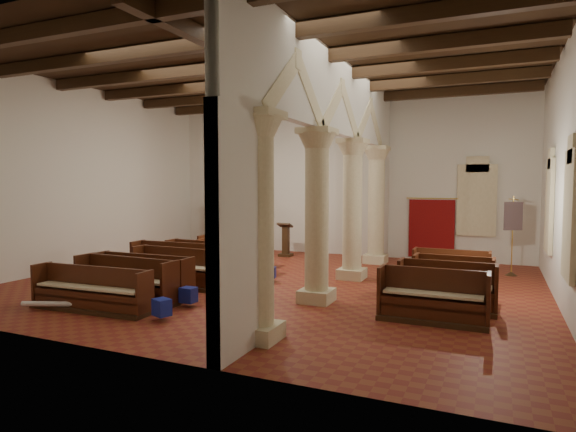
# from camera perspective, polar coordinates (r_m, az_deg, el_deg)

# --- Properties ---
(floor) EXTENTS (14.00, 14.00, 0.00)m
(floor) POSITION_cam_1_polar(r_m,az_deg,el_deg) (13.59, -1.61, -7.98)
(floor) COLOR maroon
(floor) RESTS_ON ground
(ceiling) EXTENTS (14.00, 14.00, 0.00)m
(ceiling) POSITION_cam_1_polar(r_m,az_deg,el_deg) (13.67, -1.66, 17.44)
(ceiling) COLOR #332211
(ceiling) RESTS_ON wall_back
(wall_back) EXTENTS (14.00, 0.02, 6.00)m
(wall_back) POSITION_cam_1_polar(r_m,az_deg,el_deg) (18.90, 6.15, 4.52)
(wall_back) COLOR silver
(wall_back) RESTS_ON floor
(wall_front) EXTENTS (14.00, 0.02, 6.00)m
(wall_front) POSITION_cam_1_polar(r_m,az_deg,el_deg) (8.27, -19.68, 5.00)
(wall_front) COLOR silver
(wall_front) RESTS_ON floor
(wall_left) EXTENTS (0.02, 12.00, 6.00)m
(wall_left) POSITION_cam_1_polar(r_m,az_deg,el_deg) (17.47, -22.96, 4.27)
(wall_left) COLOR silver
(wall_left) RESTS_ON floor
(wall_right) EXTENTS (0.02, 12.00, 6.00)m
(wall_right) POSITION_cam_1_polar(r_m,az_deg,el_deg) (12.11, 30.01, 4.31)
(wall_right) COLOR silver
(wall_right) RESTS_ON floor
(ceiling_beams) EXTENTS (13.80, 11.80, 0.30)m
(ceiling_beams) POSITION_cam_1_polar(r_m,az_deg,el_deg) (13.63, -1.66, 16.70)
(ceiling_beams) COLOR #352311
(ceiling_beams) RESTS_ON wall_back
(arcade) EXTENTS (0.90, 11.90, 6.00)m
(arcade) POSITION_cam_1_polar(r_m,az_deg,el_deg) (12.66, 5.82, 7.34)
(arcade) COLOR beige
(arcade) RESTS_ON floor
(window_right_a) EXTENTS (0.03, 1.00, 2.20)m
(window_right_a) POSITION_cam_1_polar(r_m,az_deg,el_deg) (10.63, 30.65, 0.09)
(window_right_a) COLOR #2C654F
(window_right_a) RESTS_ON wall_right
(window_right_b) EXTENTS (0.03, 1.00, 2.20)m
(window_right_b) POSITION_cam_1_polar(r_m,az_deg,el_deg) (14.61, 28.73, 1.07)
(window_right_b) COLOR #2C654F
(window_right_b) RESTS_ON wall_right
(window_back) EXTENTS (1.00, 0.03, 2.20)m
(window_back) POSITION_cam_1_polar(r_m,az_deg,el_deg) (18.04, 21.46, 1.75)
(window_back) COLOR #2C654F
(window_back) RESTS_ON wall_back
(pipe_organ) EXTENTS (2.10, 0.85, 4.40)m
(pipe_organ) POSITION_cam_1_polar(r_m,az_deg,el_deg) (20.32, -6.51, -0.12)
(pipe_organ) COLOR #352311
(pipe_organ) RESTS_ON floor
(lectern) EXTENTS (0.53, 0.53, 1.30)m
(lectern) POSITION_cam_1_polar(r_m,az_deg,el_deg) (18.38, -0.28, -3.13)
(lectern) COLOR #372511
(lectern) RESTS_ON floor
(dossal_curtain) EXTENTS (1.80, 0.07, 2.17)m
(dossal_curtain) POSITION_cam_1_polar(r_m,az_deg,el_deg) (18.16, 16.63, -1.40)
(dossal_curtain) COLOR maroon
(dossal_curtain) RESTS_ON floor
(processional_banner) EXTENTS (0.53, 0.67, 2.41)m
(processional_banner) POSITION_cam_1_polar(r_m,az_deg,el_deg) (16.07, 25.01, -3.60)
(processional_banner) COLOR #352311
(processional_banner) RESTS_ON floor
(hymnal_box_a) EXTENTS (0.42, 0.38, 0.35)m
(hymnal_box_a) POSITION_cam_1_polar(r_m,az_deg,el_deg) (10.34, -14.73, -10.41)
(hymnal_box_a) COLOR navy
(hymnal_box_a) RESTS_ON floor
(hymnal_box_b) EXTENTS (0.36, 0.29, 0.34)m
(hymnal_box_b) POSITION_cam_1_polar(r_m,az_deg,el_deg) (11.30, -11.72, -9.13)
(hymnal_box_b) COLOR navy
(hymnal_box_b) RESTS_ON floor
(hymnal_box_c) EXTENTS (0.36, 0.32, 0.31)m
(hymnal_box_c) POSITION_cam_1_polar(r_m,az_deg,el_deg) (13.84, -2.11, -6.70)
(hymnal_box_c) COLOR navy
(hymnal_box_c) RESTS_ON floor
(tube_heater_a) EXTENTS (1.10, 0.53, 0.11)m
(tube_heater_a) POSITION_cam_1_polar(r_m,az_deg,el_deg) (11.96, -26.60, -9.29)
(tube_heater_a) COLOR white
(tube_heater_a) RESTS_ON floor
(tube_heater_b) EXTENTS (0.91, 0.26, 0.09)m
(tube_heater_b) POSITION_cam_1_polar(r_m,az_deg,el_deg) (11.85, -15.41, -9.13)
(tube_heater_b) COLOR white
(tube_heater_b) RESTS_ON floor
(nave_pew_0) EXTENTS (2.98, 0.77, 0.96)m
(nave_pew_0) POSITION_cam_1_polar(r_m,az_deg,el_deg) (11.58, -22.33, -8.80)
(nave_pew_0) COLOR #352311
(nave_pew_0) RESTS_ON floor
(nave_pew_1) EXTENTS (2.74, 0.80, 1.06)m
(nave_pew_1) POSITION_cam_1_polar(r_m,az_deg,el_deg) (12.07, -18.73, -8.03)
(nave_pew_1) COLOR #352311
(nave_pew_1) RESTS_ON floor
(nave_pew_2) EXTENTS (2.75, 0.73, 1.03)m
(nave_pew_2) POSITION_cam_1_polar(r_m,az_deg,el_deg) (12.57, -16.92, -7.56)
(nave_pew_2) COLOR #352311
(nave_pew_2) RESTS_ON floor
(nave_pew_3) EXTENTS (3.12, 0.81, 1.04)m
(nave_pew_3) POSITION_cam_1_polar(r_m,az_deg,el_deg) (13.37, -12.36, -6.79)
(nave_pew_3) COLOR #352311
(nave_pew_3) RESTS_ON floor
(nave_pew_4) EXTENTS (3.29, 0.84, 1.09)m
(nave_pew_4) POSITION_cam_1_polar(r_m,az_deg,el_deg) (14.11, -12.31, -6.14)
(nave_pew_4) COLOR #352311
(nave_pew_4) RESTS_ON floor
(nave_pew_5) EXTENTS (2.61, 0.80, 1.02)m
(nave_pew_5) POSITION_cam_1_polar(r_m,az_deg,el_deg) (15.00, -9.91, -5.58)
(nave_pew_5) COLOR #352311
(nave_pew_5) RESTS_ON floor
(nave_pew_6) EXTENTS (2.53, 0.75, 0.97)m
(nave_pew_6) POSITION_cam_1_polar(r_m,az_deg,el_deg) (15.62, -6.38, -5.24)
(nave_pew_6) COLOR #352311
(nave_pew_6) RESTS_ON floor
(nave_pew_7) EXTENTS (2.70, 0.73, 0.96)m
(nave_pew_7) POSITION_cam_1_polar(r_m,az_deg,el_deg) (16.68, -6.33, -4.66)
(nave_pew_7) COLOR #352311
(nave_pew_7) RESTS_ON floor
(aisle_pew_0) EXTENTS (2.16, 0.72, 1.07)m
(aisle_pew_0) POSITION_cam_1_polar(r_m,az_deg,el_deg) (10.30, 16.75, -10.00)
(aisle_pew_0) COLOR #352311
(aisle_pew_0) RESTS_ON floor
(aisle_pew_1) EXTENTS (2.08, 0.73, 1.08)m
(aisle_pew_1) POSITION_cam_1_polar(r_m,az_deg,el_deg) (11.29, 18.28, -8.78)
(aisle_pew_1) COLOR #352311
(aisle_pew_1) RESTS_ON floor
(aisle_pew_2) EXTENTS (1.85, 0.76, 1.07)m
(aisle_pew_2) POSITION_cam_1_polar(r_m,az_deg,el_deg) (12.24, 18.98, -7.81)
(aisle_pew_2) COLOR #352311
(aisle_pew_2) RESTS_ON floor
(aisle_pew_3) EXTENTS (1.96, 0.70, 1.04)m
(aisle_pew_3) POSITION_cam_1_polar(r_m,az_deg,el_deg) (13.52, 18.74, -6.75)
(aisle_pew_3) COLOR #352311
(aisle_pew_3) RESTS_ON floor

